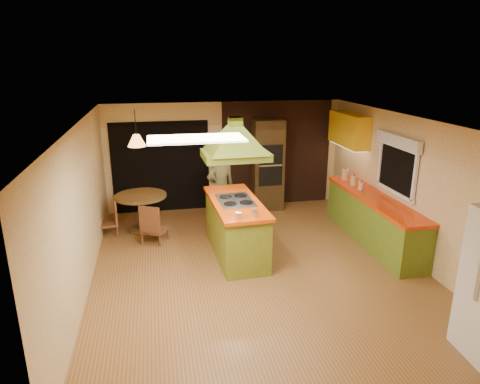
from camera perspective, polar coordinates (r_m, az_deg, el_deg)
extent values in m
plane|color=#946030|center=(7.50, 2.29, -9.92)|extent=(6.50, 6.50, 0.00)
plane|color=beige|center=(10.09, -1.98, 4.86)|extent=(5.50, 0.00, 5.50)
plane|color=beige|center=(4.21, 13.32, -14.48)|extent=(5.50, 0.00, 5.50)
plane|color=beige|center=(6.92, -20.30, -2.17)|extent=(0.00, 6.50, 6.50)
plane|color=beige|center=(8.10, 21.67, 0.45)|extent=(0.00, 6.50, 6.50)
plane|color=silver|center=(6.73, 2.55, 9.35)|extent=(6.50, 6.50, 0.00)
cube|color=#381E14|center=(10.34, 4.91, 5.12)|extent=(2.64, 0.03, 2.50)
cube|color=black|center=(9.99, -10.49, 3.27)|extent=(2.20, 0.03, 2.10)
cube|color=olive|center=(8.69, 17.30, -3.70)|extent=(0.58, 3.00, 0.86)
cube|color=#E53807|center=(8.54, 17.58, -0.81)|extent=(0.62, 3.05, 0.06)
cube|color=yellow|center=(9.73, 14.29, 8.07)|extent=(0.34, 1.40, 0.70)
cube|color=black|center=(8.33, 20.27, 3.20)|extent=(0.03, 1.16, 0.96)
cube|color=white|center=(8.21, 20.31, 6.37)|extent=(0.10, 1.35, 0.22)
cube|color=white|center=(5.38, -5.86, 7.07)|extent=(1.20, 0.60, 0.03)
cube|color=olive|center=(7.77, -0.58, -4.97)|extent=(0.84, 2.00, 0.96)
cube|color=#E14607|center=(7.59, -0.59, -1.40)|extent=(0.91, 2.09, 0.06)
cube|color=silver|center=(7.58, -0.59, -1.13)|extent=(0.63, 0.89, 0.02)
cube|color=olive|center=(7.36, -0.61, 4.93)|extent=(1.13, 0.83, 0.13)
pyramid|color=olive|center=(7.27, -0.62, 8.87)|extent=(1.13, 0.83, 0.45)
cube|color=olive|center=(7.26, -0.63, 9.43)|extent=(0.22, 0.22, 0.13)
imported|color=brown|center=(8.92, -2.57, 0.50)|extent=(0.70, 0.56, 1.69)
cube|color=#453116|center=(10.04, 3.66, 3.66)|extent=(0.71, 0.60, 2.12)
cube|color=black|center=(9.69, 4.16, 4.97)|extent=(0.55, 0.03, 0.45)
cube|color=black|center=(9.81, 4.09, 2.12)|extent=(0.55, 0.03, 0.45)
cylinder|color=brown|center=(8.96, -13.10, -0.51)|extent=(1.04, 1.04, 0.05)
cylinder|color=brown|center=(9.07, -12.95, -2.70)|extent=(0.14, 0.14, 0.73)
cylinder|color=brown|center=(9.20, -12.79, -4.84)|extent=(0.58, 0.58, 0.05)
cone|color=#FF9E3F|center=(8.68, -13.62, 6.70)|extent=(0.36, 0.36, 0.23)
cylinder|color=beige|center=(9.54, 13.84, 2.27)|extent=(0.17, 0.17, 0.22)
cylinder|color=beige|center=(9.18, 14.93, 1.49)|extent=(0.15, 0.15, 0.19)
cylinder|color=beige|center=(8.89, 15.87, 0.82)|extent=(0.16, 0.16, 0.17)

